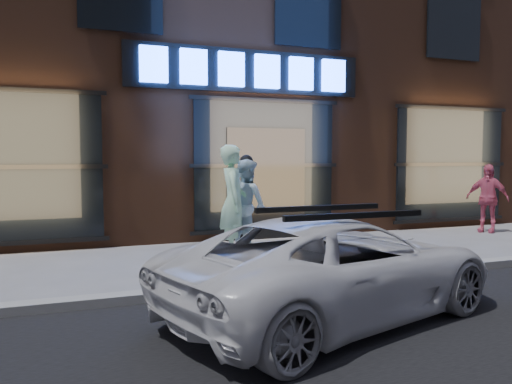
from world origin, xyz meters
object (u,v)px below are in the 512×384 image
man_bowtie (233,202)px  passerby (487,198)px  white_suv (335,267)px  man_cap (246,206)px

man_bowtie → passerby: (6.55, 0.76, -0.19)m
passerby → white_suv: 7.80m
man_bowtie → white_suv: size_ratio=0.49×
man_bowtie → white_suv: 3.57m
passerby → man_cap: bearing=-118.5°
white_suv → man_cap: bearing=-22.3°
white_suv → passerby: bearing=-73.8°
passerby → white_suv: (-6.50, -4.31, -0.24)m
man_bowtie → passerby: bearing=-69.9°
man_cap → white_suv: (-0.35, -3.97, -0.31)m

